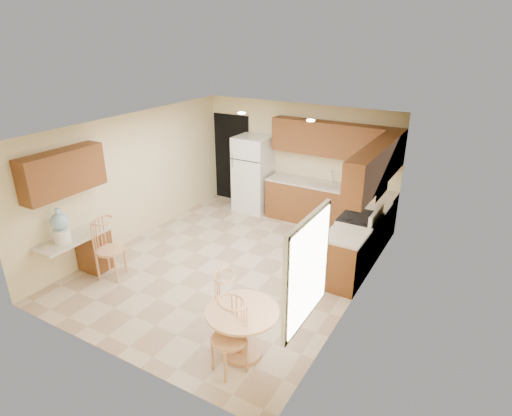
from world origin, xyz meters
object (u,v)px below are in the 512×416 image
Objects in this scene: chair_table_a at (225,303)px; chair_desk at (104,245)px; refrigerator at (253,174)px; dining_table at (242,326)px; water_crock at (60,227)px; chair_table_b at (224,335)px; stove at (358,239)px.

chair_table_a is 0.90× the size of chair_desk.
dining_table is (2.35, -4.29, -0.42)m from refrigerator.
water_crock is at bearing -66.12° from chair_desk.
chair_table_b is (0.37, -0.56, 0.02)m from chair_table_a.
stove is 5.00m from water_crock.
chair_table_b is at bearing -7.07° from water_crock.
water_crock reaches higher than chair_table_a.
refrigerator is 1.84× the size of chair_table_a.
dining_table is 2.99m from chair_desk.
water_crock reaches higher than dining_table.
chair_desk is (-3.47, -2.64, 0.17)m from stove.
chair_table_b is (2.35, -4.69, -0.27)m from refrigerator.
chair_desk is at bearing 9.53° from chair_table_b.
refrigerator is 4.91m from dining_table.
dining_table is 0.99× the size of chair_table_a.
chair_desk is (-2.58, 0.27, 0.06)m from chair_table_a.
refrigerator is 3.92m from chair_desk.
dining_table is 3.45m from water_crock.
chair_desk is at bearing -98.83° from refrigerator.
stove is 3.52m from chair_table_b.
chair_table_a is at bearing 2.68° from water_crock.
dining_table is 0.42m from chair_table_a.
dining_table is 0.90× the size of chair_desk.
stove is 1.04× the size of chair_desk.
chair_table_b is at bearing 55.81° from chair_desk.
stove is at bearing 80.30° from dining_table.
chair_table_b is at bearing -63.40° from refrigerator.
refrigerator reaches higher than chair_table_b.
chair_table_a is at bearing -64.36° from refrigerator.
water_crock is at bearing -142.13° from stove.
chair_desk is 0.73m from water_crock.
chair_table_a reaches higher than dining_table.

